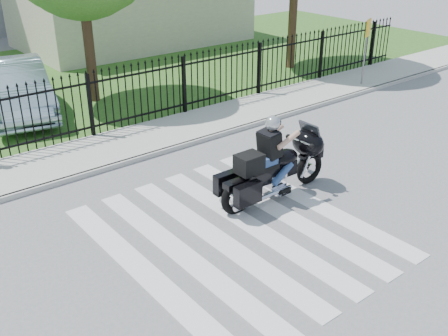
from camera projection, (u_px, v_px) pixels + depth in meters
ground at (235, 233)px, 9.97m from camera, size 120.00×120.00×0.00m
crosswalk at (235, 232)px, 9.97m from camera, size 5.00×5.50×0.01m
sidewalk at (111, 148)px, 13.47m from camera, size 40.00×2.00×0.12m
curb at (131, 161)px, 12.77m from camera, size 40.00×0.12×0.12m
grass_strip at (18, 88)px, 18.42m from camera, size 40.00×12.00×0.02m
iron_fence at (90, 107)px, 13.81m from camera, size 26.00×0.04×1.80m
building_low at (132, 5)px, 24.43m from camera, size 10.00×6.00×3.50m
motorcycle_rider at (273, 164)px, 10.89m from camera, size 2.88×0.84×1.90m
parked_car at (16, 88)px, 15.64m from camera, size 2.64×5.08×1.59m
traffic_sign at (367, 38)px, 17.83m from camera, size 0.46×0.23×2.23m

